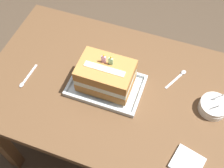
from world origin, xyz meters
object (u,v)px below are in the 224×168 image
at_px(birthday_cake, 106,76).
at_px(serving_spoon_near_tray, 25,80).
at_px(foil_tray, 106,86).
at_px(bowl_stack, 213,106).
at_px(serving_spoon_by_bowls, 180,76).
at_px(napkin_pile, 187,163).

height_order(birthday_cake, serving_spoon_near_tray, birthday_cake).
bearing_deg(serving_spoon_near_tray, birthday_cake, 14.34).
bearing_deg(foil_tray, serving_spoon_near_tray, -165.66).
distance_m(bowl_stack, serving_spoon_by_bowls, 0.21).
relative_size(birthday_cake, bowl_stack, 1.92).
height_order(birthday_cake, napkin_pile, birthday_cake).
bearing_deg(serving_spoon_by_bowls, bowl_stack, -36.85).
bearing_deg(foil_tray, birthday_cake, 90.00).
bearing_deg(serving_spoon_near_tray, napkin_pile, -9.52).
height_order(foil_tray, birthday_cake, birthday_cake).
xyz_separation_m(serving_spoon_by_bowls, napkin_pile, (0.11, -0.39, 0.00)).
relative_size(bowl_stack, serving_spoon_by_bowls, 0.91).
bearing_deg(foil_tray, bowl_stack, 5.86).
distance_m(serving_spoon_by_bowls, napkin_pile, 0.41).
bearing_deg(serving_spoon_by_bowls, birthday_cake, -150.07).
relative_size(bowl_stack, serving_spoon_near_tray, 0.86).
distance_m(foil_tray, napkin_pile, 0.46).
distance_m(foil_tray, serving_spoon_near_tray, 0.37).
distance_m(bowl_stack, napkin_pile, 0.27).
height_order(bowl_stack, serving_spoon_by_bowls, bowl_stack).
relative_size(serving_spoon_near_tray, serving_spoon_by_bowls, 1.07).
distance_m(foil_tray, birthday_cake, 0.08).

